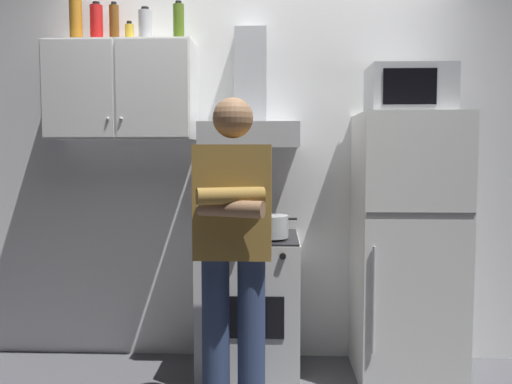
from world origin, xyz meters
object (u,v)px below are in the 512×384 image
person_standing (233,247)px  bottle_liquor_amber (76,17)px  upper_cabinet (123,91)px  bottle_spice_jar (129,32)px  bottle_canister_steel (145,26)px  bottle_soda_red (97,24)px  cooking_pot (270,226)px  refrigerator (406,247)px  range_hood (250,116)px  bottle_beer_brown (114,24)px  stove_oven (249,305)px  microwave (409,90)px  bottle_olive_oil (179,23)px

person_standing → bottle_liquor_amber: (-1.03, 0.71, 1.30)m
upper_cabinet → bottle_liquor_amber: bottle_liquor_amber is taller
bottle_spice_jar → bottle_canister_steel: (0.10, 0.01, 0.04)m
person_standing → bottle_soda_red: 1.73m
person_standing → bottle_canister_steel: 1.55m
upper_cabinet → cooking_pot: upper_cabinet is taller
bottle_canister_steel → bottle_soda_red: size_ratio=0.83×
cooking_pot → bottle_soda_red: (-1.09, 0.26, 1.23)m
refrigerator → person_standing: person_standing is taller
range_hood → bottle_canister_steel: bottle_canister_steel is taller
person_standing → bottle_beer_brown: 1.69m
stove_oven → bottle_soda_red: 1.99m
range_hood → cooking_pot: 0.72m
microwave → bottle_soda_red: 1.96m
stove_oven → refrigerator: bearing=0.0°
bottle_soda_red → microwave: bearing=-3.7°
bottle_liquor_amber → bottle_soda_red: bearing=16.6°
upper_cabinet → bottle_olive_oil: size_ratio=3.61×
upper_cabinet → range_hood: size_ratio=1.20×
refrigerator → range_hood: bearing=172.5°
microwave → bottle_olive_oil: bearing=175.4°
bottle_beer_brown → bottle_spice_jar: (0.12, -0.08, -0.07)m
range_hood → bottle_soda_red: 1.12m
refrigerator → bottle_soda_red: 2.35m
stove_oven → bottle_spice_jar: bottle_spice_jar is taller
stove_oven → refrigerator: (0.95, 0.00, 0.37)m
person_standing → bottle_beer_brown: bearing=136.1°
microwave → person_standing: (-1.00, -0.62, -0.84)m
cooking_pot → bottle_olive_oil: bearing=156.5°
person_standing → bottle_spice_jar: bearing=134.7°
upper_cabinet → refrigerator: upper_cabinet is taller
range_hood → bottle_olive_oil: bearing=179.5°
bottle_spice_jar → bottle_beer_brown: bearing=146.5°
cooking_pot → bottle_olive_oil: (-0.57, 0.25, 1.23)m
bottle_olive_oil → bottle_liquor_amber: bearing=-177.9°
microwave → bottle_canister_steel: bearing=176.9°
range_hood → microwave: range_hood is taller
refrigerator → cooking_pot: bearing=-171.7°
range_hood → bottle_beer_brown: bottle_beer_brown is taller
bottle_olive_oil → bottle_soda_red: bearing=178.7°
cooking_pot → bottle_spice_jar: bottle_spice_jar is taller
stove_oven → person_standing: bearing=-94.7°
bottle_canister_steel → bottle_olive_oil: size_ratio=0.84×
stove_oven → refrigerator: 1.02m
refrigerator → bottle_olive_oil: bottle_olive_oil is taller
cooking_pot → bottle_beer_brown: bearing=163.7°
microwave → person_standing: 1.45m
person_standing → bottle_canister_steel: size_ratio=7.88×
bottle_beer_brown → bottle_liquor_amber: (-0.22, -0.06, 0.03)m
cooking_pot → bottle_olive_oil: 1.38m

